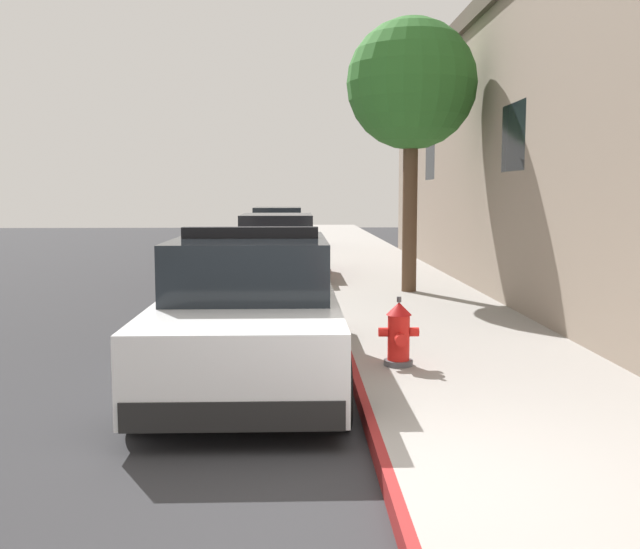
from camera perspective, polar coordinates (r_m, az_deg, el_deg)
name	(u,v)px	position (r m, az deg, el deg)	size (l,w,h in m)	color
ground_plane	(99,303)	(15.24, -16.72, -2.08)	(29.53, 60.00, 0.20)	#2B2B2D
sidewalk_pavement	(401,292)	(14.85, 6.25, -1.35)	(2.87, 60.00, 0.17)	gray
curb_painted_edge	(327,292)	(14.72, 0.55, -1.38)	(0.08, 60.00, 0.17)	maroon
police_cruiser	(251,312)	(8.15, -5.36, -2.93)	(1.94, 4.84, 1.68)	white
parked_car_silver_ahead	(277,249)	(17.37, -3.34, 1.96)	(1.94, 4.84, 1.56)	maroon
parked_car_dark_far	(278,230)	(26.25, -3.29, 3.41)	(1.94, 4.84, 1.56)	#B2B5BA
fire_hydrant	(399,334)	(8.13, 6.10, -4.58)	(0.44, 0.40, 0.76)	#4C4C51
street_tree	(411,86)	(14.38, 7.07, 14.24)	(2.44, 2.44, 5.14)	brown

